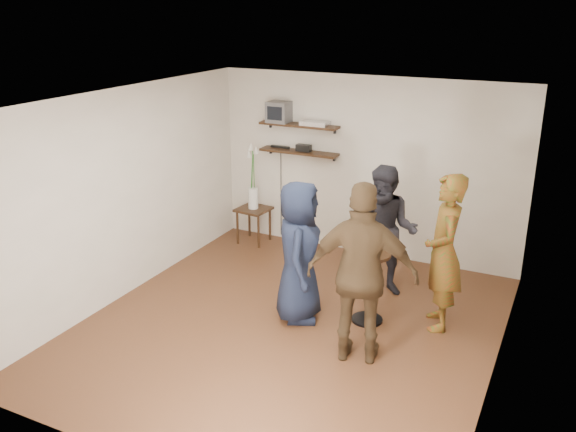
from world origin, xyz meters
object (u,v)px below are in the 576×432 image
Objects in this scene: crt_monitor at (279,112)px; person_navy at (299,252)px; dvd_deck at (315,123)px; drinks_table at (369,277)px; side_table at (254,214)px; radio at (304,148)px; person_dark at (386,231)px; person_brown at (362,274)px; person_plaid at (444,253)px.

crt_monitor reaches higher than person_navy.
drinks_table is (1.50, -1.84, -1.34)m from dvd_deck.
side_table is 2.89m from drinks_table.
crt_monitor is at bearing 36.46° from side_table.
crt_monitor is at bearing 138.53° from drinks_table.
dvd_deck is 0.42m from radio.
dvd_deck reaches higher than person_dark.
person_brown is (2.59, -2.38, 0.50)m from side_table.
person_brown reaches higher than person_navy.
dvd_deck reaches higher than drinks_table.
person_navy reaches higher than drinks_table.
person_dark reaches higher than drinks_table.
person_brown is (2.26, -2.63, -1.06)m from crt_monitor.
drinks_table is at bearing -50.73° from dvd_deck.
dvd_deck is 0.24× the size of person_navy.
dvd_deck reaches higher than person_plaid.
person_navy is at bearing -58.06° from crt_monitor.
person_brown is (-0.58, -1.06, 0.05)m from person_plaid.
person_navy is at bearing -48.64° from side_table.
person_dark is (2.33, -0.79, 0.37)m from side_table.
dvd_deck is at bearing -70.26° from person_brown.
crt_monitor is 0.19× the size of person_dark.
side_table is (-0.73, -0.24, -1.06)m from radio.
dvd_deck is at bearing 129.27° from drinks_table.
person_navy is at bearing -160.17° from drinks_table.
person_navy reaches higher than person_dark.
side_table is 3.47m from person_plaid.
drinks_table is 0.52× the size of person_navy.
person_navy is at bearing -89.67° from person_plaid.
crt_monitor reaches higher than drinks_table.
drinks_table is at bearing -90.00° from person_navy.
crt_monitor is 1.61m from side_table.
person_brown reaches higher than side_table.
side_table is 0.33× the size of person_dark.
person_dark is (1.43, -1.03, -1.06)m from dvd_deck.
person_plaid reaches higher than drinks_table.
person_brown reaches higher than person_plaid.
radio is at bearing -67.58° from person_brown.
person_plaid is 1.08× the size of person_navy.
person_plaid is at bearing -34.72° from dvd_deck.
radio reaches higher than drinks_table.
person_brown is (0.18, -0.79, 0.40)m from drinks_table.
dvd_deck is at bearing 0.00° from crt_monitor.
side_table is at bearing -143.54° from crt_monitor.
drinks_table is (2.41, -1.59, 0.10)m from side_table.
person_plaid is (2.27, -1.57, -0.99)m from dvd_deck.
person_brown is at bearing -48.13° from person_plaid.
crt_monitor is 0.80× the size of dvd_deck.
person_brown reaches higher than radio.
person_navy is at bearing -66.48° from radio.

